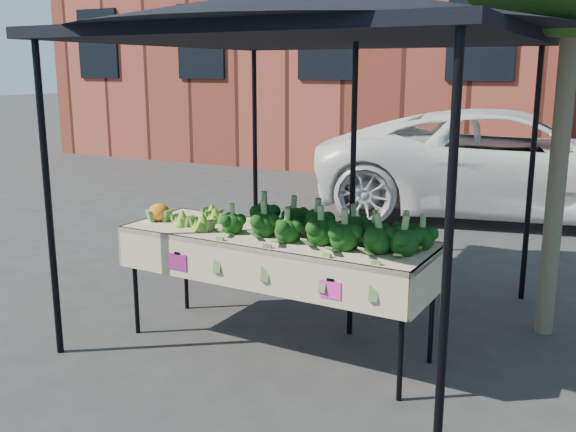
{
  "coord_description": "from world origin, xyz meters",
  "views": [
    {
      "loc": [
        2.06,
        -4.01,
        2.1
      ],
      "look_at": [
        -0.23,
        0.27,
        1.0
      ],
      "focal_mm": 40.49,
      "sensor_mm": 36.0,
      "label": 1
    }
  ],
  "objects_px": {
    "table": "(276,292)",
    "canopy": "(317,162)",
    "vehicle": "(522,19)",
    "street_tree": "(567,77)"
  },
  "relations": [
    {
      "from": "table",
      "to": "canopy",
      "type": "xyz_separation_m",
      "value": [
        0.05,
        0.59,
        0.92
      ]
    },
    {
      "from": "table",
      "to": "vehicle",
      "type": "relative_size",
      "value": 0.44
    },
    {
      "from": "table",
      "to": "vehicle",
      "type": "bearing_deg",
      "value": 82.49
    },
    {
      "from": "street_tree",
      "to": "table",
      "type": "bearing_deg",
      "value": -144.15
    },
    {
      "from": "table",
      "to": "canopy",
      "type": "bearing_deg",
      "value": 85.22
    },
    {
      "from": "vehicle",
      "to": "street_tree",
      "type": "bearing_deg",
      "value": -179.5
    },
    {
      "from": "vehicle",
      "to": "canopy",
      "type": "bearing_deg",
      "value": 159.26
    },
    {
      "from": "canopy",
      "to": "vehicle",
      "type": "height_order",
      "value": "vehicle"
    },
    {
      "from": "table",
      "to": "vehicle",
      "type": "xyz_separation_m",
      "value": [
        0.75,
        5.66,
        2.32
      ]
    },
    {
      "from": "table",
      "to": "canopy",
      "type": "height_order",
      "value": "canopy"
    }
  ]
}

